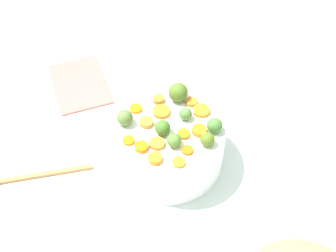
% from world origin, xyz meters
% --- Properties ---
extents(tabletop, '(2.40, 2.40, 0.02)m').
position_xyz_m(tabletop, '(0.00, 0.00, 0.01)').
color(tabletop, silver).
rests_on(tabletop, ground).
extents(serving_bowl_carrots, '(0.24, 0.24, 0.10)m').
position_xyz_m(serving_bowl_carrots, '(-0.00, 0.02, 0.07)').
color(serving_bowl_carrots, white).
rests_on(serving_bowl_carrots, tabletop).
extents(carrot_slice_0, '(0.04, 0.04, 0.01)m').
position_xyz_m(carrot_slice_0, '(-0.00, 0.10, 0.13)').
color(carrot_slice_0, orange).
rests_on(carrot_slice_0, serving_bowl_carrots).
extents(carrot_slice_1, '(0.04, 0.04, 0.01)m').
position_xyz_m(carrot_slice_1, '(0.01, -0.06, 0.13)').
color(carrot_slice_1, orange).
rests_on(carrot_slice_1, serving_bowl_carrots).
extents(carrot_slice_2, '(0.04, 0.04, 0.01)m').
position_xyz_m(carrot_slice_2, '(0.05, -0.05, 0.13)').
color(carrot_slice_2, orange).
rests_on(carrot_slice_2, serving_bowl_carrots).
extents(carrot_slice_3, '(0.03, 0.03, 0.01)m').
position_xyz_m(carrot_slice_3, '(-0.09, -0.01, 0.13)').
color(carrot_slice_3, orange).
rests_on(carrot_slice_3, serving_bowl_carrots).
extents(carrot_slice_4, '(0.03, 0.03, 0.01)m').
position_xyz_m(carrot_slice_4, '(0.07, 0.01, 0.13)').
color(carrot_slice_4, orange).
rests_on(carrot_slice_4, serving_bowl_carrots).
extents(carrot_slice_5, '(0.03, 0.03, 0.01)m').
position_xyz_m(carrot_slice_5, '(-0.08, 0.05, 0.13)').
color(carrot_slice_5, orange).
rests_on(carrot_slice_5, serving_bowl_carrots).
extents(carrot_slice_6, '(0.04, 0.04, 0.01)m').
position_xyz_m(carrot_slice_6, '(-0.04, -0.01, 0.13)').
color(carrot_slice_6, orange).
rests_on(carrot_slice_6, serving_bowl_carrots).
extents(carrot_slice_7, '(0.03, 0.03, 0.01)m').
position_xyz_m(carrot_slice_7, '(-0.02, -0.07, 0.13)').
color(carrot_slice_7, orange).
rests_on(carrot_slice_7, serving_bowl_carrots).
extents(carrot_slice_8, '(0.04, 0.04, 0.01)m').
position_xyz_m(carrot_slice_8, '(0.03, 0.03, 0.13)').
color(carrot_slice_8, orange).
rests_on(carrot_slice_8, serving_bowl_carrots).
extents(carrot_slice_9, '(0.04, 0.04, 0.01)m').
position_xyz_m(carrot_slice_9, '(-0.05, 0.03, 0.13)').
color(carrot_slice_9, orange).
rests_on(carrot_slice_9, serving_bowl_carrots).
extents(carrot_slice_10, '(0.04, 0.04, 0.01)m').
position_xyz_m(carrot_slice_10, '(0.02, -0.03, 0.13)').
color(carrot_slice_10, orange).
rests_on(carrot_slice_10, serving_bowl_carrots).
extents(carrot_slice_11, '(0.04, 0.04, 0.01)m').
position_xyz_m(carrot_slice_11, '(-0.03, 0.10, 0.13)').
color(carrot_slice_11, orange).
rests_on(carrot_slice_11, serving_bowl_carrots).
extents(carrot_slice_12, '(0.04, 0.04, 0.01)m').
position_xyz_m(carrot_slice_12, '(0.08, -0.02, 0.13)').
color(carrot_slice_12, orange).
rests_on(carrot_slice_12, serving_bowl_carrots).
extents(carrot_slice_13, '(0.03, 0.03, 0.01)m').
position_xyz_m(carrot_slice_13, '(0.04, 0.06, 0.13)').
color(carrot_slice_13, orange).
rests_on(carrot_slice_13, serving_bowl_carrots).
extents(brussels_sprout_0, '(0.03, 0.03, 0.03)m').
position_xyz_m(brussels_sprout_0, '(0.00, 0.00, 0.14)').
color(brussels_sprout_0, '#457326').
rests_on(brussels_sprout_0, serving_bowl_carrots).
extents(brussels_sprout_1, '(0.03, 0.03, 0.03)m').
position_xyz_m(brussels_sprout_1, '(0.08, 0.06, 0.14)').
color(brussels_sprout_1, '#5A7324').
rests_on(brussels_sprout_1, serving_bowl_carrots).
extents(brussels_sprout_2, '(0.03, 0.03, 0.03)m').
position_xyz_m(brussels_sprout_2, '(0.06, 0.09, 0.14)').
color(brussels_sprout_2, '#4C8036').
rests_on(brussels_sprout_2, serving_bowl_carrots).
extents(brussels_sprout_3, '(0.03, 0.03, 0.03)m').
position_xyz_m(brussels_sprout_3, '(0.04, -0.00, 0.14)').
color(brussels_sprout_3, '#598637').
rests_on(brussels_sprout_3, serving_bowl_carrots).
extents(brussels_sprout_4, '(0.03, 0.03, 0.03)m').
position_xyz_m(brussels_sprout_4, '(-0.07, -0.05, 0.14)').
color(brussels_sprout_4, '#5B7D39').
rests_on(brussels_sprout_4, serving_bowl_carrots).
extents(brussels_sprout_5, '(0.03, 0.03, 0.03)m').
position_xyz_m(brussels_sprout_5, '(-0.01, 0.06, 0.14)').
color(brussels_sprout_5, '#568741').
rests_on(brussels_sprout_5, serving_bowl_carrots).
extents(brussels_sprout_6, '(0.04, 0.04, 0.04)m').
position_xyz_m(brussels_sprout_6, '(-0.06, 0.09, 0.15)').
color(brussels_sprout_6, '#537327').
rests_on(brussels_sprout_6, serving_bowl_carrots).
extents(wooden_spoon, '(0.13, 0.25, 0.01)m').
position_xyz_m(wooden_spoon, '(-0.16, -0.30, 0.03)').
color(wooden_spoon, '#BD7B49').
rests_on(wooden_spoon, tabletop).
extents(dish_towel, '(0.23, 0.18, 0.01)m').
position_xyz_m(dish_towel, '(-0.34, -0.03, 0.02)').
color(dish_towel, '#BA7069').
rests_on(dish_towel, tabletop).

